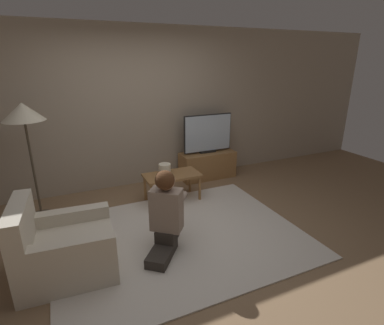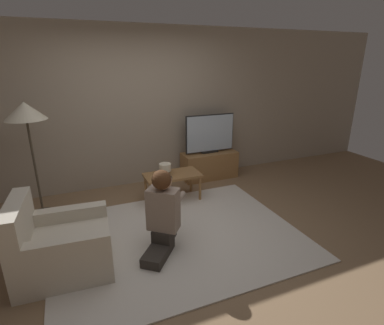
# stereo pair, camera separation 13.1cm
# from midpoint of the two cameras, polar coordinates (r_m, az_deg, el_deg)

# --- Properties ---
(ground_plane) EXTENTS (10.00, 10.00, 0.00)m
(ground_plane) POSITION_cam_midpoint_polar(r_m,az_deg,el_deg) (3.79, -1.66, -14.00)
(ground_plane) COLOR #896B4C
(wall_back) EXTENTS (10.00, 0.06, 2.60)m
(wall_back) POSITION_cam_midpoint_polar(r_m,az_deg,el_deg) (5.09, -9.72, 10.10)
(wall_back) COLOR tan
(wall_back) RESTS_ON ground_plane
(rug) EXTENTS (2.92, 2.25, 0.02)m
(rug) POSITION_cam_midpoint_polar(r_m,az_deg,el_deg) (3.79, -1.66, -13.90)
(rug) COLOR silver
(rug) RESTS_ON ground_plane
(tv_stand) EXTENTS (1.00, 0.40, 0.48)m
(tv_stand) POSITION_cam_midpoint_polar(r_m,az_deg,el_deg) (5.48, 4.01, -0.49)
(tv_stand) COLOR olive
(tv_stand) RESTS_ON ground_plane
(tv) EXTENTS (0.91, 0.08, 0.69)m
(tv) POSITION_cam_midpoint_polar(r_m,az_deg,el_deg) (5.31, 4.14, 5.50)
(tv) COLOR black
(tv) RESTS_ON tv_stand
(coffee_table) EXTENTS (0.84, 0.45, 0.43)m
(coffee_table) POSITION_cam_midpoint_polar(r_m,az_deg,el_deg) (4.55, -2.92, -2.82)
(coffee_table) COLOR olive
(coffee_table) RESTS_ON ground_plane
(floor_lamp) EXTENTS (0.51, 0.51, 1.57)m
(floor_lamp) POSITION_cam_midpoint_polar(r_m,az_deg,el_deg) (4.34, -28.34, 7.76)
(floor_lamp) COLOR #4C4233
(floor_lamp) RESTS_ON ground_plane
(armchair) EXTENTS (0.95, 0.84, 0.82)m
(armchair) POSITION_cam_midpoint_polar(r_m,az_deg,el_deg) (3.39, -22.76, -14.75)
(armchair) COLOR beige
(armchair) RESTS_ON ground_plane
(person_kneeling) EXTENTS (0.71, 0.80, 0.95)m
(person_kneeling) POSITION_cam_midpoint_polar(r_m,az_deg,el_deg) (3.33, -4.50, -9.16)
(person_kneeling) COLOR #332D28
(person_kneeling) RESTS_ON rug
(table_lamp) EXTENTS (0.18, 0.18, 0.17)m
(table_lamp) POSITION_cam_midpoint_polar(r_m,az_deg,el_deg) (4.49, -4.31, -1.05)
(table_lamp) COLOR #4C3823
(table_lamp) RESTS_ON coffee_table
(remote) EXTENTS (0.04, 0.15, 0.02)m
(remote) POSITION_cam_midpoint_polar(r_m,az_deg,el_deg) (4.43, -3.50, -2.64)
(remote) COLOR black
(remote) RESTS_ON coffee_table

